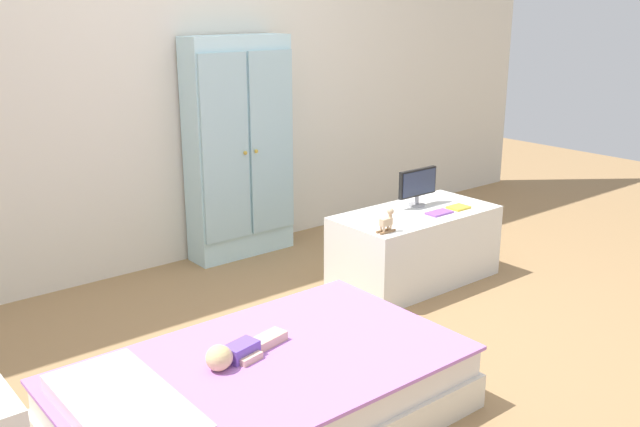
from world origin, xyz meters
TOP-DOWN VIEW (x-y plane):
  - ground_plane at (0.00, 0.00)m, footprint 10.00×10.00m
  - back_wall at (0.00, 1.57)m, footprint 6.40×0.05m
  - bed at (-0.68, -0.28)m, footprint 1.52×0.90m
  - pillow at (-1.24, -0.28)m, footprint 0.32×0.65m
  - doll at (-0.77, -0.21)m, footprint 0.39×0.16m
  - wardrobe at (0.32, 1.42)m, footprint 0.68×0.25m
  - tv_stand at (0.84, 0.39)m, footprint 0.96×0.49m
  - tv_monitor at (0.94, 0.47)m, footprint 0.29×0.10m
  - rocking_horse_toy at (0.45, 0.23)m, footprint 0.11×0.04m
  - book_purple at (0.91, 0.28)m, footprint 0.15×0.09m
  - book_yellow at (1.08, 0.28)m, footprint 0.12×0.09m

SIDE VIEW (x-z plane):
  - ground_plane at x=0.00m, z-range -0.02..0.00m
  - bed at x=-0.68m, z-range 0.00..0.27m
  - tv_stand at x=0.84m, z-range 0.00..0.42m
  - pillow at x=-1.24m, z-range 0.27..0.33m
  - doll at x=-0.77m, z-range 0.26..0.36m
  - book_purple at x=0.91m, z-range 0.42..0.43m
  - book_yellow at x=1.08m, z-range 0.42..0.43m
  - rocking_horse_toy at x=0.45m, z-range 0.42..0.54m
  - tv_monitor at x=0.94m, z-range 0.44..0.66m
  - wardrobe at x=0.32m, z-range 0.00..1.38m
  - back_wall at x=0.00m, z-range 0.00..2.70m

